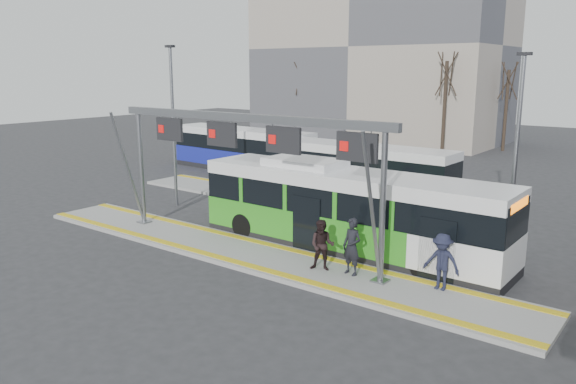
# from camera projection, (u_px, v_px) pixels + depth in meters

# --- Properties ---
(ground) EXTENTS (120.00, 120.00, 0.00)m
(ground) POSITION_uv_depth(u_px,v_px,m) (248.00, 255.00, 21.42)
(ground) COLOR #2D2D30
(ground) RESTS_ON ground
(platform_main) EXTENTS (22.00, 3.00, 0.15)m
(platform_main) POSITION_uv_depth(u_px,v_px,m) (248.00, 253.00, 21.41)
(platform_main) COLOR gray
(platform_main) RESTS_ON ground
(platform_second) EXTENTS (20.00, 3.00, 0.15)m
(platform_second) POSITION_uv_depth(u_px,v_px,m) (290.00, 201.00, 29.99)
(platform_second) COLOR gray
(platform_second) RESTS_ON ground
(tactile_main) EXTENTS (22.00, 2.65, 0.02)m
(tactile_main) POSITION_uv_depth(u_px,v_px,m) (248.00, 251.00, 21.39)
(tactile_main) COLOR yellow
(tactile_main) RESTS_ON platform_main
(tactile_second) EXTENTS (20.00, 0.35, 0.02)m
(tactile_second) POSITION_uv_depth(u_px,v_px,m) (303.00, 195.00, 30.87)
(tactile_second) COLOR yellow
(tactile_second) RESTS_ON platform_second
(gantry) EXTENTS (13.00, 1.68, 5.20)m
(gantry) POSITION_uv_depth(u_px,v_px,m) (243.00, 142.00, 20.91)
(gantry) COLOR slate
(gantry) RESTS_ON platform_main
(apartment_block) EXTENTS (24.50, 12.50, 18.40)m
(apartment_block) POSITION_uv_depth(u_px,v_px,m) (380.00, 46.00, 55.72)
(apartment_block) COLOR gray
(apartment_block) RESTS_ON ground
(hero_bus) EXTENTS (12.56, 2.72, 3.45)m
(hero_bus) POSITION_uv_depth(u_px,v_px,m) (347.00, 211.00, 21.66)
(hero_bus) COLOR black
(hero_bus) RESTS_ON ground
(bg_bus_green) EXTENTS (11.40, 2.64, 2.84)m
(bg_bus_green) POSITION_uv_depth(u_px,v_px,m) (356.00, 170.00, 31.60)
(bg_bus_green) COLOR black
(bg_bus_green) RESTS_ON ground
(bg_bus_blue) EXTENTS (11.36, 3.00, 2.94)m
(bg_bus_blue) POSITION_uv_depth(u_px,v_px,m) (242.00, 150.00, 39.11)
(bg_bus_blue) COLOR black
(bg_bus_blue) RESTS_ON ground
(passenger_a) EXTENTS (0.78, 0.58, 1.95)m
(passenger_a) POSITION_uv_depth(u_px,v_px,m) (352.00, 247.00, 18.81)
(passenger_a) COLOR black
(passenger_a) RESTS_ON platform_main
(passenger_b) EXTENTS (1.06, 0.96, 1.78)m
(passenger_b) POSITION_uv_depth(u_px,v_px,m) (322.00, 245.00, 19.23)
(passenger_b) COLOR black
(passenger_b) RESTS_ON platform_main
(passenger_c) EXTENTS (1.18, 0.68, 1.81)m
(passenger_c) POSITION_uv_depth(u_px,v_px,m) (442.00, 262.00, 17.53)
(passenger_c) COLOR #1B1E32
(passenger_c) RESTS_ON platform_main
(tree_left) EXTENTS (1.40, 1.40, 8.62)m
(tree_left) POSITION_uv_depth(u_px,v_px,m) (446.00, 75.00, 44.98)
(tree_left) COLOR #382B21
(tree_left) RESTS_ON ground
(tree_mid) EXTENTS (1.40, 1.40, 7.84)m
(tree_mid) POSITION_uv_depth(u_px,v_px,m) (508.00, 81.00, 47.65)
(tree_mid) COLOR #382B21
(tree_mid) RESTS_ON ground
(tree_far) EXTENTS (1.40, 1.40, 7.93)m
(tree_far) POSITION_uv_depth(u_px,v_px,m) (302.00, 79.00, 55.53)
(tree_far) COLOR #382B21
(tree_far) RESTS_ON ground
(lamp_west) EXTENTS (0.50, 0.25, 8.12)m
(lamp_west) POSITION_uv_depth(u_px,v_px,m) (173.00, 123.00, 28.37)
(lamp_west) COLOR slate
(lamp_west) RESTS_ON ground
(lamp_east) EXTENTS (0.50, 0.25, 7.55)m
(lamp_east) POSITION_uv_depth(u_px,v_px,m) (516.00, 150.00, 20.92)
(lamp_east) COLOR slate
(lamp_east) RESTS_ON ground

